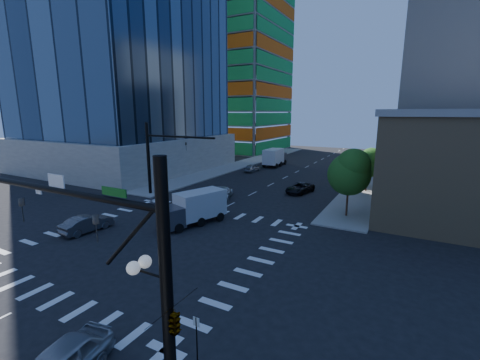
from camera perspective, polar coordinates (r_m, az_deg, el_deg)
The scene contains 17 objects.
ground at distance 27.53m, azimuth -14.82°, elevation -10.56°, with size 160.00×160.00×0.00m, color black.
road_markings at distance 27.52m, azimuth -14.82°, elevation -10.55°, with size 20.00×20.00×0.01m, color silver.
sidewalk_ne at distance 59.45m, azimuth 22.86°, elevation 1.03°, with size 5.00×60.00×0.15m, color gray.
sidewalk_nw at distance 66.50m, azimuth 0.94°, elevation 3.04°, with size 5.00×60.00×0.15m, color gray.
construction_building at distance 93.19m, azimuth -1.06°, elevation 20.73°, with size 25.16×34.50×70.60m.
bg_building_ne at distance 73.99m, azimuth 36.51°, elevation 12.49°, with size 24.00×30.00×28.00m, color slate.
signal_mast_se at distance 11.23m, azimuth -16.54°, elevation -16.95°, with size 10.51×2.48×9.00m.
signal_mast_nw at distance 41.02m, azimuth -14.52°, elevation 4.76°, with size 10.20×0.40×9.00m.
tree_south at distance 33.11m, azimuth 19.04°, elevation 1.43°, with size 4.16×4.16×6.82m.
tree_north at distance 44.93m, azimuth 21.94°, elevation 2.93°, with size 3.54×3.52×5.78m.
no_parking_sign at distance 14.72m, azimuth -7.72°, elevation -25.67°, with size 0.30×0.06×2.20m.
car_nb_far at distance 42.67m, azimuth 10.61°, elevation -1.39°, with size 2.21×4.79×1.33m, color black.
car_sb_near at distance 39.30m, azimuth -3.22°, elevation -2.20°, with size 2.14×5.28×1.53m, color silver.
car_sb_mid at distance 57.10m, azimuth 2.17°, elevation 2.17°, with size 1.61×4.00×1.36m, color #979A9E.
car_sb_cross at distance 31.56m, azimuth -25.56°, elevation -7.00°, with size 1.56×4.49×1.48m, color #454549.
box_truck_near at distance 30.48m, azimuth -8.50°, elevation -5.39°, with size 4.19×6.25×3.02m.
box_truck_far at distance 63.60m, azimuth 6.28°, elevation 3.87°, with size 2.99×6.59×3.41m.
Camera 1 is at (17.76, -18.32, 10.34)m, focal length 24.00 mm.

